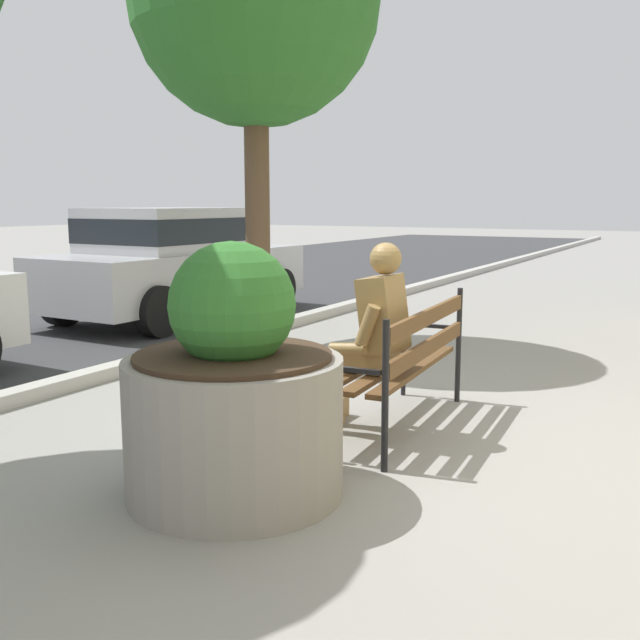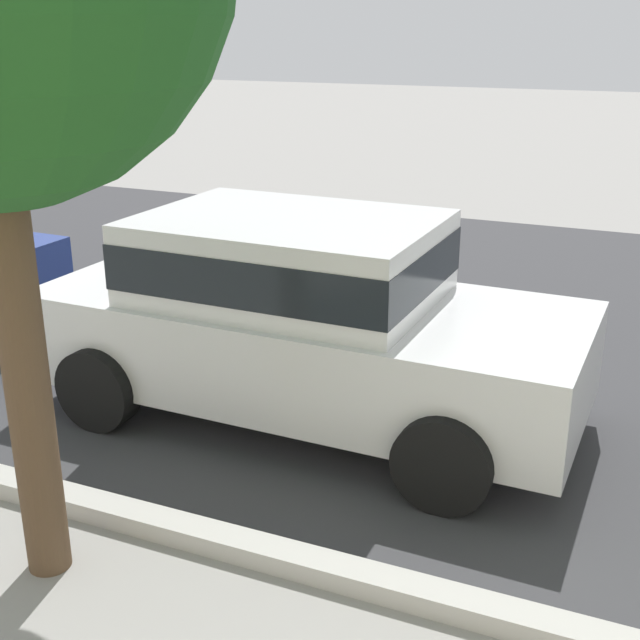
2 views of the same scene
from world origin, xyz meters
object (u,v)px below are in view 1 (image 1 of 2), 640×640
at_px(bronze_statue_seated, 365,342).
at_px(street_tree_down_street, 255,1).
at_px(parked_car_silver, 174,259).
at_px(park_bench, 406,356).
at_px(concrete_planter, 234,399).

distance_m(bronze_statue_seated, street_tree_down_street, 4.59).
distance_m(bronze_statue_seated, parked_car_silver, 5.78).
distance_m(park_bench, parked_car_silver, 5.82).
relative_size(concrete_planter, parked_car_silver, 0.35).
bearing_deg(parked_car_silver, bronze_statue_seated, -126.42).
bearing_deg(park_bench, parked_car_silver, 56.74).
xyz_separation_m(concrete_planter, parked_car_silver, (4.77, 4.48, 0.28)).
height_order(bronze_statue_seated, parked_car_silver, parked_car_silver).
relative_size(park_bench, bronze_statue_seated, 1.34).
xyz_separation_m(park_bench, bronze_statue_seated, (-0.24, 0.21, 0.12)).
relative_size(bronze_statue_seated, concrete_planter, 0.95).
bearing_deg(bronze_statue_seated, parked_car_silver, 53.58).
bearing_deg(parked_car_silver, park_bench, -123.26).
bearing_deg(street_tree_down_street, concrete_planter, -147.88).
bearing_deg(concrete_planter, street_tree_down_street, 32.12).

